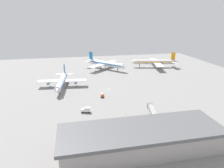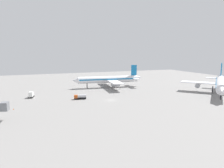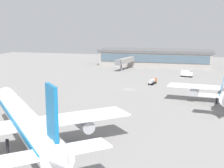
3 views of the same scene
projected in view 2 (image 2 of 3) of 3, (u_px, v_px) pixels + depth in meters
The scene contains 6 objects.
ground at pixel (110, 100), 106.87m from camera, with size 288.00×288.00×0.00m, color gray.
airplane_at_gate at pixel (221, 83), 121.98m from camera, with size 43.06×45.85×17.24m.
airplane_distant at pixel (109, 79), 144.73m from camera, with size 40.51×50.26×15.29m.
fuel_truck at pixel (80, 97), 108.65m from camera, with size 3.10×6.54×2.50m.
catering_truck at pixel (31, 94), 112.75m from camera, with size 5.85×3.01×3.30m.
safety_cone_near_gate at pixel (13, 109), 89.17m from camera, with size 0.44×0.44×0.60m, color #EA590C.
Camera 2 is at (97.59, -36.96, 24.50)m, focal length 33.44 mm.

